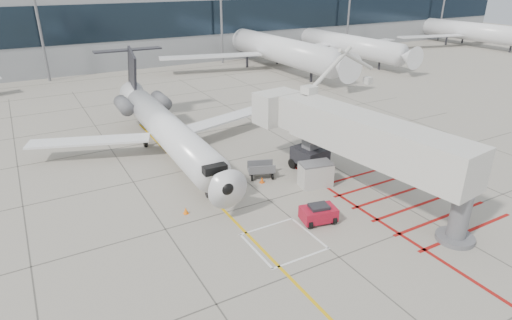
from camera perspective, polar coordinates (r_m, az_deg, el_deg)
ground_plane at (r=29.03m, az=5.92°, el=-8.68°), size 260.00×260.00×0.00m
regional_jet at (r=37.15m, az=-10.86°, el=5.22°), size 25.03×31.15×7.99m
jet_bridge at (r=31.65m, az=15.43°, el=1.66°), size 12.01×21.38×8.15m
pushback_tug at (r=29.23m, az=8.33°, el=-7.01°), size 2.59×1.91×1.36m
baggage_cart at (r=35.05m, az=0.70°, el=-1.32°), size 2.47×2.01×1.35m
ground_power_unit at (r=33.86m, az=7.95°, el=-1.91°), size 2.74×1.93×1.98m
cone_nose at (r=30.47m, az=-9.35°, el=-6.66°), size 0.36×0.36×0.50m
cone_side at (r=34.33m, az=0.81°, el=-2.68°), size 0.35×0.35×0.49m
terminal_building at (r=93.47m, az=-14.88°, el=17.67°), size 180.00×28.00×14.00m
terminal_glass_band at (r=79.97m, az=-12.08°, el=17.77°), size 180.00×0.10×6.00m
bg_aircraft_c at (r=77.44m, az=1.73°, el=16.87°), size 38.36×42.63×12.79m
bg_aircraft_d at (r=86.81m, az=11.14°, el=16.63°), size 33.27×36.97×11.09m
bg_aircraft_e at (r=114.20m, az=26.20°, el=16.54°), size 35.50×39.44×11.83m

